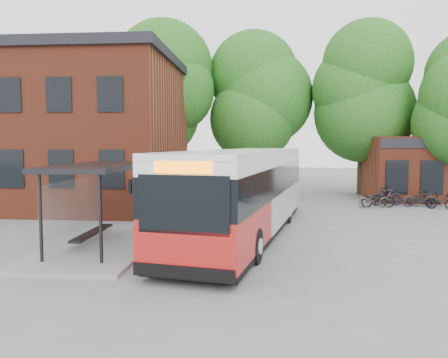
# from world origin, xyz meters

# --- Properties ---
(ground) EXTENTS (100.00, 100.00, 0.00)m
(ground) POSITION_xyz_m (0.00, 0.00, 0.00)
(ground) COLOR slate
(station_building) EXTENTS (18.40, 10.40, 8.50)m
(station_building) POSITION_xyz_m (-13.00, 9.00, 4.25)
(station_building) COLOR maroon
(station_building) RESTS_ON ground
(bus_shelter) EXTENTS (3.60, 7.00, 2.90)m
(bus_shelter) POSITION_xyz_m (-4.50, -1.00, 1.45)
(bus_shelter) COLOR black
(bus_shelter) RESTS_ON ground
(bike_rail) EXTENTS (5.20, 0.10, 0.38)m
(bike_rail) POSITION_xyz_m (9.28, 10.00, 0.19)
(bike_rail) COLOR black
(bike_rail) RESTS_ON ground
(tree_0) EXTENTS (7.92, 7.92, 11.00)m
(tree_0) POSITION_xyz_m (-6.00, 16.00, 5.50)
(tree_0) COLOR #1D5617
(tree_0) RESTS_ON ground
(tree_1) EXTENTS (7.92, 7.92, 10.40)m
(tree_1) POSITION_xyz_m (1.00, 17.00, 5.20)
(tree_1) COLOR #1D5617
(tree_1) RESTS_ON ground
(tree_2) EXTENTS (7.92, 7.92, 11.00)m
(tree_2) POSITION_xyz_m (8.00, 16.00, 5.50)
(tree_2) COLOR #1D5617
(tree_2) RESTS_ON ground
(city_bus) EXTENTS (5.29, 13.39, 3.33)m
(city_bus) POSITION_xyz_m (0.38, 1.28, 1.66)
(city_bus) COLOR #AC1B17
(city_bus) RESTS_ON ground
(bicycle_0) EXTENTS (1.94, 1.08, 0.97)m
(bicycle_0) POSITION_xyz_m (7.26, 9.17, 0.48)
(bicycle_0) COLOR #423933
(bicycle_0) RESTS_ON ground
(bicycle_1) EXTENTS (1.78, 0.86, 1.03)m
(bicycle_1) POSITION_xyz_m (8.30, 10.37, 0.52)
(bicycle_1) COLOR black
(bicycle_1) RESTS_ON ground
(bicycle_2) EXTENTS (1.89, 0.73, 0.98)m
(bicycle_2) POSITION_xyz_m (7.53, 9.41, 0.49)
(bicycle_2) COLOR black
(bicycle_2) RESTS_ON ground
(bicycle_3) EXTENTS (1.92, 0.79, 1.12)m
(bicycle_3) POSITION_xyz_m (8.21, 10.21, 0.56)
(bicycle_3) COLOR #23232B
(bicycle_3) RESTS_ON ground
(bicycle_4) EXTENTS (1.89, 0.79, 0.97)m
(bicycle_4) POSITION_xyz_m (9.93, 9.82, 0.49)
(bicycle_4) COLOR black
(bicycle_4) RESTS_ON ground
(bicycle_5) EXTENTS (1.58, 0.77, 0.92)m
(bicycle_5) POSITION_xyz_m (10.28, 9.99, 0.46)
(bicycle_5) COLOR #3C3935
(bicycle_5) RESTS_ON ground
(bicycle_6) EXTENTS (1.58, 0.77, 0.79)m
(bicycle_6) POSITION_xyz_m (10.17, 10.55, 0.40)
(bicycle_6) COLOR black
(bicycle_6) RESTS_ON ground
(bicycle_7) EXTENTS (1.58, 0.82, 0.92)m
(bicycle_7) POSITION_xyz_m (10.79, 9.04, 0.46)
(bicycle_7) COLOR black
(bicycle_7) RESTS_ON ground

